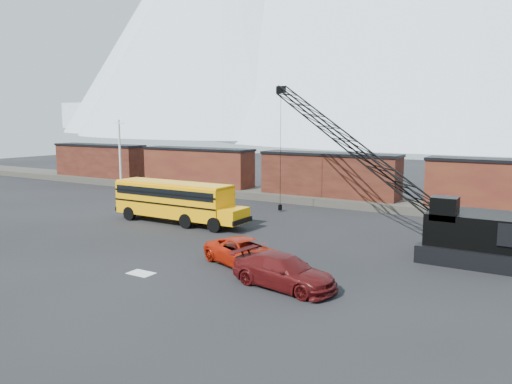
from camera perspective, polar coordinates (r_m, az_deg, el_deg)
ground at (r=30.40m, az=-8.37°, el=-7.10°), size 160.00×160.00×0.00m
gravel_berm at (r=48.91m, az=8.29°, el=-0.82°), size 120.00×5.00×0.70m
boxcar_west_far at (r=67.75m, az=-17.45°, el=3.46°), size 13.70×3.10×4.17m
boxcar_west_near at (r=56.74m, az=-6.70°, el=2.92°), size 13.70×3.10×4.17m
boxcar_mid at (r=48.59m, az=8.35°, el=1.99°), size 13.70×3.10×4.17m
utility_pole at (r=59.06m, az=-15.28°, el=4.24°), size 1.40×0.24×8.00m
snow_patch at (r=27.24m, az=-12.99°, el=-9.04°), size 1.40×0.90×0.02m
school_bus at (r=39.26m, az=-9.06°, el=-0.94°), size 11.65×2.65×3.19m
red_pickup at (r=27.66m, az=-1.17°, el=-6.94°), size 5.97×4.31×1.51m
maroon_suv at (r=24.29m, az=3.21°, el=-9.05°), size 5.69×2.97×1.57m
crawler_crane at (r=36.47m, az=10.52°, el=5.56°), size 20.07×10.52×11.03m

